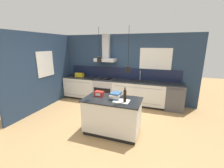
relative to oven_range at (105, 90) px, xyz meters
The scene contains 13 objects.
ground_plane 1.85m from the oven_range, 70.45° to the right, with size 16.00×16.00×0.00m, color tan.
wall_back 1.11m from the oven_range, 28.80° to the left, with size 5.60×2.52×2.60m.
wall_left 2.25m from the oven_range, 151.63° to the right, with size 0.08×3.80×2.60m.
counter_run_left 1.08m from the oven_range, behind, with size 1.39×0.64×0.91m.
counter_run_sink 1.35m from the oven_range, ahead, with size 1.92×0.64×1.28m.
oven_range is the anchor object (origin of this frame).
dishwasher 2.60m from the oven_range, ahead, with size 0.60×0.65×0.91m.
kitchen_island 2.30m from the oven_range, 63.47° to the right, with size 1.42×0.80×0.91m.
bottle_on_island 2.62m from the oven_range, 57.50° to the right, with size 0.07×0.07×0.35m.
book_stack 2.33m from the oven_range, 61.27° to the right, with size 0.31×0.37×0.16m.
red_supply_box 2.11m from the oven_range, 72.16° to the right, with size 0.23×0.16×0.12m.
paper_pile 2.51m from the oven_range, 58.76° to the right, with size 0.38×0.31×0.01m.
yellow_toolbox 1.26m from the oven_range, behind, with size 0.34×0.18×0.19m.
Camera 1 is at (1.58, -3.65, 2.21)m, focal length 24.00 mm.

